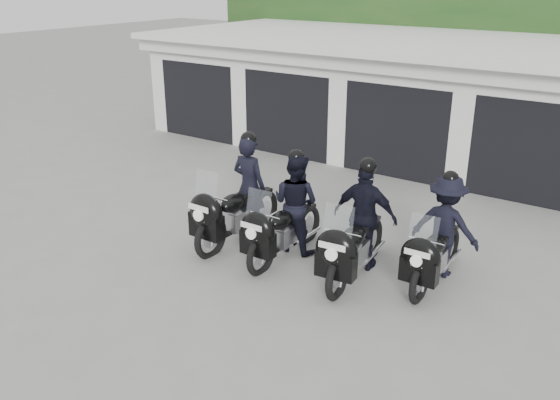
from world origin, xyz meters
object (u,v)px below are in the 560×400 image
Objects in this scene: police_bike_b at (290,211)px; police_bike_c at (361,225)px; police_bike_d at (441,234)px; police_bike_a at (238,199)px.

police_bike_c is at bearing 2.93° from police_bike_b.
police_bike_b is 1.32m from police_bike_c.
police_bike_b is 2.54m from police_bike_d.
police_bike_c reaches higher than police_bike_d.
police_bike_b is 0.97× the size of police_bike_c.
police_bike_a is 1.07m from police_bike_b.
police_bike_d is (2.46, 0.63, -0.03)m from police_bike_b.
police_bike_c is (2.39, 0.14, 0.03)m from police_bike_a.
police_bike_d is at bearing 13.94° from police_bike_b.
police_bike_a is at bearing -177.48° from police_bike_b.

